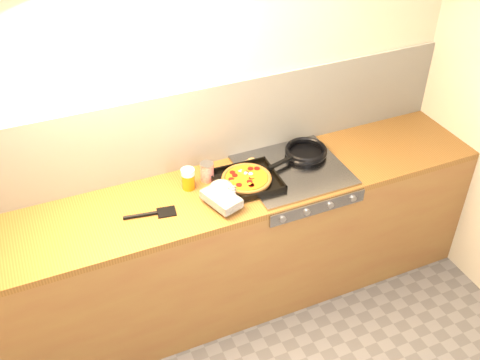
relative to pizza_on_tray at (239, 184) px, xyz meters
name	(u,v)px	position (x,y,z in m)	size (l,w,h in m)	color
room_shell	(203,127)	(-0.09, 0.33, 0.21)	(3.20, 3.20, 3.20)	white
counter_run	(224,247)	(-0.09, 0.04, -0.49)	(3.20, 0.62, 0.90)	olive
stovetop	(293,170)	(0.36, 0.04, -0.04)	(0.60, 0.56, 0.02)	gray
pizza_on_tray	(239,184)	(0.00, 0.00, 0.00)	(0.49, 0.42, 0.06)	black
frying_pan	(305,152)	(0.50, 0.14, 0.00)	(0.45, 0.32, 0.04)	black
tomato_can	(207,172)	(-0.13, 0.16, 0.02)	(0.10, 0.10, 0.11)	#A30D14
juice_glass	(188,179)	(-0.26, 0.13, 0.02)	(0.10, 0.10, 0.13)	#C8700B
wooden_spoon	(239,165)	(0.09, 0.21, -0.03)	(0.30, 0.08, 0.02)	#A67C46
black_spatula	(151,214)	(-0.52, -0.02, -0.03)	(0.29, 0.10, 0.02)	black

